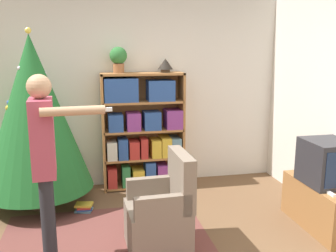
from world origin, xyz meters
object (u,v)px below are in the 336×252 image
object	(u,v)px
bookshelf	(144,132)
armchair	(162,216)
standing_person	(45,158)
potted_plant	(118,58)
television	(327,162)
table_lamp	(165,65)
christmas_tree	(34,114)

from	to	relation	value
bookshelf	armchair	bearing A→B (deg)	-92.43
standing_person	potted_plant	distance (m)	2.05
television	standing_person	size ratio (longest dim) A/B	0.29
bookshelf	standing_person	xyz separation A→B (m)	(-1.05, -1.75, 0.22)
bookshelf	standing_person	bearing A→B (deg)	-121.01
armchair	table_lamp	world-z (taller)	table_lamp
potted_plant	table_lamp	size ratio (longest dim) A/B	1.64
christmas_tree	potted_plant	distance (m)	1.24
christmas_tree	standing_person	xyz separation A→B (m)	(0.26, -1.40, -0.12)
christmas_tree	armchair	bearing A→B (deg)	-45.35
armchair	table_lamp	distance (m)	2.12
bookshelf	potted_plant	size ratio (longest dim) A/B	4.68
television	standing_person	world-z (taller)	standing_person
christmas_tree	standing_person	bearing A→B (deg)	-79.45
potted_plant	table_lamp	xyz separation A→B (m)	(0.60, 0.00, -0.09)
christmas_tree	potted_plant	bearing A→B (deg)	19.83
table_lamp	christmas_tree	bearing A→B (deg)	-167.30
christmas_tree	television	bearing A→B (deg)	-21.95
christmas_tree	potted_plant	xyz separation A→B (m)	(1.01, 0.36, 0.62)
television	standing_person	distance (m)	2.74
television	christmas_tree	world-z (taller)	christmas_tree
potted_plant	bookshelf	bearing A→B (deg)	-1.55
standing_person	table_lamp	xyz separation A→B (m)	(1.35, 1.76, 0.66)
television	christmas_tree	xyz separation A→B (m)	(-2.98, 1.20, 0.40)
standing_person	christmas_tree	bearing A→B (deg)	-173.70
armchair	table_lamp	xyz separation A→B (m)	(0.36, 1.62, 1.32)
bookshelf	table_lamp	world-z (taller)	table_lamp
bookshelf	table_lamp	size ratio (longest dim) A/B	7.70
television	standing_person	bearing A→B (deg)	-175.80
bookshelf	potted_plant	world-z (taller)	potted_plant
christmas_tree	standing_person	distance (m)	1.43
television	bookshelf	bearing A→B (deg)	136.94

